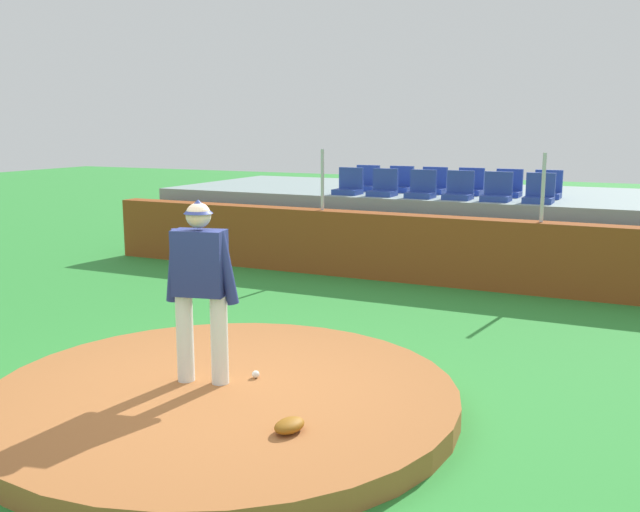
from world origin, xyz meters
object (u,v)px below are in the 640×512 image
object	(u,v)px
stadium_chair_8	(433,185)
stadium_chair_2	(422,189)
pitcher	(200,278)
stadium_chair_0	(349,186)
stadium_chair_5	(539,194)
stadium_chair_6	(366,183)
fielding_glove	(289,425)
stadium_chair_1	(383,187)
stadium_chair_10	(508,188)
stadium_chair_3	(459,190)
stadium_chair_7	(400,184)
stadium_chair_4	(497,192)
stadium_chair_11	(547,189)
stadium_chair_9	(470,186)
baseball	(256,374)

from	to	relation	value
stadium_chair_8	stadium_chair_2	bearing A→B (deg)	93.08
pitcher	stadium_chair_0	world-z (taller)	pitcher
stadium_chair_2	stadium_chair_5	size ratio (longest dim) A/B	1.00
stadium_chair_6	stadium_chair_2	bearing A→B (deg)	147.32
fielding_glove	stadium_chair_6	distance (m)	9.17
stadium_chair_1	stadium_chair_10	world-z (taller)	same
pitcher	stadium_chair_1	distance (m)	7.14
pitcher	stadium_chair_0	distance (m)	7.27
fielding_glove	stadium_chair_2	bearing A→B (deg)	20.87
stadium_chair_3	stadium_chair_5	size ratio (longest dim) A/B	1.00
pitcher	stadium_chair_7	size ratio (longest dim) A/B	3.51
stadium_chair_4	stadium_chair_8	bearing A→B (deg)	-32.13
stadium_chair_7	stadium_chair_3	bearing A→B (deg)	147.35
stadium_chair_11	stadium_chair_7	bearing A→B (deg)	-0.73
stadium_chair_6	stadium_chair_9	bearing A→B (deg)	-179.35
stadium_chair_5	stadium_chair_10	world-z (taller)	same
stadium_chair_4	stadium_chair_5	world-z (taller)	same
stadium_chair_6	stadium_chair_11	size ratio (longest dim) A/B	1.00
stadium_chair_9	stadium_chair_10	bearing A→B (deg)	175.70
baseball	stadium_chair_2	distance (m)	6.89
stadium_chair_1	stadium_chair_8	xyz separation A→B (m)	(0.70, 0.88, 0.00)
stadium_chair_3	stadium_chair_11	distance (m)	1.64
stadium_chair_10	pitcher	bearing A→B (deg)	80.75
baseball	stadium_chair_6	size ratio (longest dim) A/B	0.15
stadium_chair_0	stadium_chair_8	world-z (taller)	same
stadium_chair_3	stadium_chair_8	bearing A→B (deg)	-50.10
stadium_chair_3	stadium_chair_7	bearing A→B (deg)	-32.65
fielding_glove	stadium_chair_10	xyz separation A→B (m)	(0.02, 8.61, 1.23)
stadium_chair_5	stadium_chair_8	bearing A→B (deg)	-22.51
stadium_chair_8	baseball	bearing A→B (deg)	93.95
stadium_chair_7	stadium_chair_11	bearing A→B (deg)	179.27
stadium_chair_0	stadium_chair_2	xyz separation A→B (m)	(1.45, -0.04, 0.00)
stadium_chair_0	stadium_chair_5	world-z (taller)	same
stadium_chair_7	stadium_chair_10	bearing A→B (deg)	178.79
stadium_chair_7	stadium_chair_9	size ratio (longest dim) A/B	1.00
stadium_chair_6	stadium_chair_9	world-z (taller)	same
stadium_chair_3	stadium_chair_6	size ratio (longest dim) A/B	1.00
stadium_chair_4	stadium_chair_9	world-z (taller)	same
stadium_chair_8	stadium_chair_11	bearing A→B (deg)	-179.95
pitcher	stadium_chair_8	xyz separation A→B (m)	(-0.13, 7.97, 0.26)
baseball	stadium_chair_6	xyz separation A→B (m)	(-1.93, 7.69, 1.24)
stadium_chair_7	stadium_chair_11	world-z (taller)	same
stadium_chair_7	stadium_chair_11	distance (m)	2.81
stadium_chair_7	stadium_chair_4	bearing A→B (deg)	156.30
stadium_chair_3	stadium_chair_5	bearing A→B (deg)	179.83
stadium_chair_8	pitcher	bearing A→B (deg)	90.92
baseball	stadium_chair_4	xyz separation A→B (m)	(0.87, 6.79, 1.24)
stadium_chair_10	stadium_chair_9	bearing A→B (deg)	-4.30
stadium_chair_3	stadium_chair_10	bearing A→B (deg)	-128.84
baseball	stadium_chair_11	distance (m)	7.93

